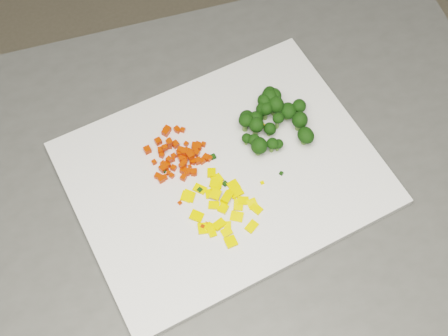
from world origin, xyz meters
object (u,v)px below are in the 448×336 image
broccoli_pile (274,117)px  cutting_board (224,173)px  counter_block (212,283)px  carrot_pile (178,152)px  pepper_pile (219,205)px

broccoli_pile → cutting_board: bearing=-165.9°
counter_block → cutting_board: cutting_board is taller
counter_block → carrot_pile: (-0.01, 0.07, 0.48)m
counter_block → carrot_pile: carrot_pile is taller
cutting_board → carrot_pile: bearing=127.9°
counter_block → cutting_board: bearing=13.4°
pepper_pile → broccoli_pile: bearing=26.9°
counter_block → broccoli_pile: broccoli_pile is taller
pepper_pile → cutting_board: bearing=50.7°
cutting_board → pepper_pile: bearing=-129.3°
cutting_board → pepper_pile: (-0.04, -0.05, 0.01)m
cutting_board → pepper_pile: size_ratio=3.88×
counter_block → pepper_pile: (-0.00, -0.04, 0.47)m
pepper_pile → broccoli_pile: broccoli_pile is taller
cutting_board → carrot_pile: (-0.05, 0.06, 0.02)m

